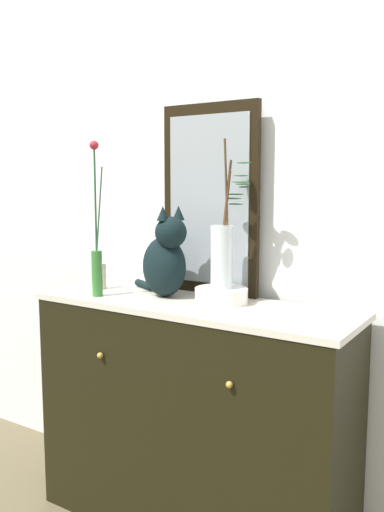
% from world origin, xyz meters
% --- Properties ---
extents(wall_back, '(4.40, 0.08, 2.60)m').
position_xyz_m(wall_back, '(0.00, 0.28, 1.30)').
color(wall_back, silver).
rests_on(wall_back, ground_plane).
extents(sideboard, '(1.29, 0.44, 0.93)m').
position_xyz_m(sideboard, '(0.00, -0.00, 0.47)').
color(sideboard, black).
rests_on(sideboard, ground_plane).
extents(mirror_leaning, '(0.44, 0.03, 0.78)m').
position_xyz_m(mirror_leaning, '(-0.03, 0.19, 1.32)').
color(mirror_leaning, black).
rests_on(mirror_leaning, sideboard).
extents(cat_sitting, '(0.37, 0.25, 0.37)m').
position_xyz_m(cat_sitting, '(-0.15, 0.03, 1.09)').
color(cat_sitting, black).
rests_on(cat_sitting, sideboard).
extents(vase_slim_green, '(0.06, 0.04, 0.62)m').
position_xyz_m(vase_slim_green, '(-0.38, -0.11, 1.11)').
color(vase_slim_green, '#33732F').
rests_on(vase_slim_green, sideboard).
extents(bowl_porcelain, '(0.20, 0.20, 0.06)m').
position_xyz_m(bowl_porcelain, '(0.10, 0.05, 0.96)').
color(bowl_porcelain, white).
rests_on(bowl_porcelain, sideboard).
extents(vase_glass_clear, '(0.16, 0.17, 0.56)m').
position_xyz_m(vase_glass_clear, '(0.11, 0.05, 1.14)').
color(vase_glass_clear, silver).
rests_on(vase_glass_clear, bowl_porcelain).
extents(candle_pillar, '(0.05, 0.05, 0.12)m').
position_xyz_m(candle_pillar, '(-0.48, 0.01, 0.99)').
color(candle_pillar, '#BFB49F').
rests_on(candle_pillar, sideboard).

